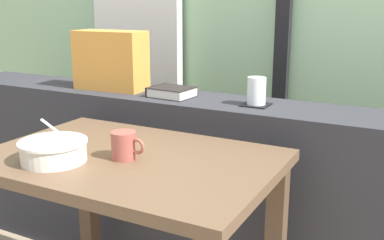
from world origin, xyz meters
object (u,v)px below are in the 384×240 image
soup_bowl (54,151)px  breakfast_table (131,196)px  coaster_square (256,105)px  throw_pillow (111,60)px  juice_glass (256,92)px  ceramic_mug (124,145)px  closed_book (171,92)px

soup_bowl → breakfast_table: bearing=40.9°
coaster_square → throw_pillow: (-0.69, 0.01, 0.13)m
juice_glass → throw_pillow: bearing=178.9°
ceramic_mug → closed_book: bearing=105.3°
coaster_square → juice_glass: 0.05m
breakfast_table → ceramic_mug: ceramic_mug is taller
soup_bowl → ceramic_mug: size_ratio=1.80×
breakfast_table → closed_book: closed_book is taller
throw_pillow → coaster_square: bearing=-1.1°
breakfast_table → coaster_square: 0.60m
breakfast_table → juice_glass: (0.23, 0.52, 0.27)m
juice_glass → ceramic_mug: bearing=-112.2°
breakfast_table → closed_book: 0.58m
breakfast_table → throw_pillow: size_ratio=2.84×
coaster_square → ceramic_mug: 0.59m
coaster_square → soup_bowl: bearing=-120.8°
breakfast_table → coaster_square: size_ratio=9.10×
juice_glass → throw_pillow: size_ratio=0.32×
closed_book → soup_bowl: bearing=-92.4°
breakfast_table → juice_glass: bearing=66.3°
soup_bowl → coaster_square: bearing=59.2°
coaster_square → closed_book: size_ratio=0.55×
soup_bowl → ceramic_mug: bearing=34.2°
closed_book → juice_glass: bearing=1.3°
coaster_square → throw_pillow: size_ratio=0.31×
throw_pillow → soup_bowl: bearing=-66.3°
ceramic_mug → breakfast_table: bearing=98.7°
breakfast_table → throw_pillow: (-0.46, 0.53, 0.35)m
juice_glass → soup_bowl: size_ratio=0.51×
coaster_square → soup_bowl: size_ratio=0.49×
juice_glass → soup_bowl: (-0.40, -0.66, -0.10)m
coaster_square → throw_pillow: 0.70m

